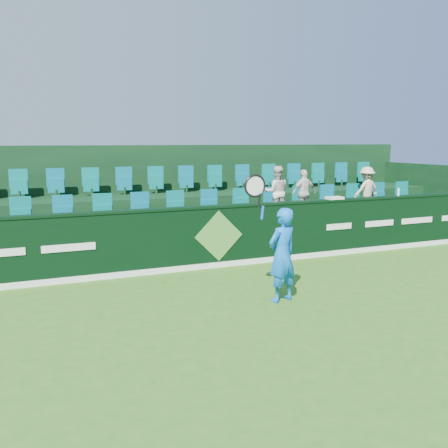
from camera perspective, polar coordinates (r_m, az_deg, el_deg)
name	(u,v)px	position (r m, az deg, el deg)	size (l,w,h in m)	color
ground	(318,329)	(7.58, 10.72, -11.72)	(60.00, 60.00, 0.00)	#336B19
sponsor_hoarding	(217,236)	(10.83, -0.81, -1.40)	(16.00, 0.25, 1.35)	black
stand_tier_front	(200,239)	(11.89, -2.79, -1.77)	(16.00, 2.00, 0.80)	black
stand_tier_back	(176,218)	(13.62, -5.51, 0.71)	(16.00, 1.80, 1.30)	black
stand_rear	(171,195)	(13.97, -6.09, 3.26)	(16.00, 4.10, 2.60)	black
seat_row_front	(194,208)	(12.15, -3.46, 1.81)	(13.50, 0.50, 0.60)	#07667B
seat_row_back	(172,182)	(13.80, -5.94, 4.79)	(13.50, 0.50, 0.60)	#07667B
tennis_player	(282,254)	(8.52, 6.61, -3.42)	(1.12, 0.54, 2.22)	blue
spectator_left	(277,192)	(12.59, 6.02, 3.66)	(0.63, 0.49, 1.30)	silver
spectator_middle	(304,193)	(13.00, 9.13, 3.54)	(0.70, 0.29, 1.20)	silver
spectator_right	(366,189)	(14.13, 15.96, 3.82)	(0.79, 0.46, 1.23)	beige
towel	(334,198)	(12.16, 12.51, 2.93)	(0.39, 0.25, 0.06)	white
drinks_bottle	(398,192)	(13.34, 19.31, 3.48)	(0.06, 0.06, 0.19)	white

